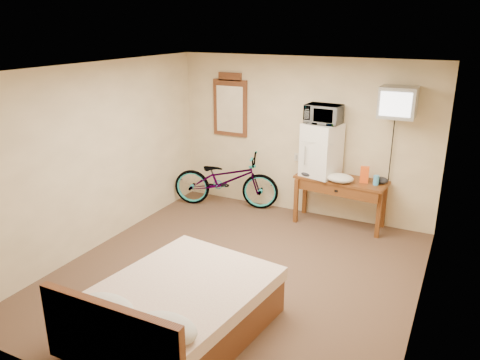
% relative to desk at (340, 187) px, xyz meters
% --- Properties ---
extents(room, '(4.60, 4.64, 2.50)m').
position_rel_desk_xyz_m(room, '(-0.73, -2.00, 0.62)').
color(room, '#4E3727').
rests_on(room, ground).
extents(desk, '(1.40, 0.65, 0.75)m').
position_rel_desk_xyz_m(desk, '(0.00, 0.00, 0.00)').
color(desk, brown).
rests_on(desk, floor).
extents(mini_fridge, '(0.60, 0.59, 0.81)m').
position_rel_desk_xyz_m(mini_fridge, '(-0.33, 0.04, 0.52)').
color(mini_fridge, white).
rests_on(mini_fridge, desk).
extents(microwave, '(0.53, 0.38, 0.28)m').
position_rel_desk_xyz_m(microwave, '(-0.33, 0.04, 1.07)').
color(microwave, white).
rests_on(microwave, mini_fridge).
extents(snack_bag, '(0.13, 0.09, 0.24)m').
position_rel_desk_xyz_m(snack_bag, '(0.34, 0.00, 0.24)').
color(snack_bag, '#F75416').
rests_on(snack_bag, desk).
extents(blue_cup, '(0.08, 0.08, 0.14)m').
position_rel_desk_xyz_m(blue_cup, '(0.52, -0.03, 0.19)').
color(blue_cup, '#42A4E1').
rests_on(blue_cup, desk).
extents(cloth_cream, '(0.40, 0.31, 0.12)m').
position_rel_desk_xyz_m(cloth_cream, '(0.02, -0.14, 0.18)').
color(cloth_cream, beige).
rests_on(cloth_cream, desk).
extents(cloth_dark_a, '(0.25, 0.19, 0.09)m').
position_rel_desk_xyz_m(cloth_dark_a, '(-0.47, -0.09, 0.17)').
color(cloth_dark_a, black).
rests_on(cloth_dark_a, desk).
extents(cloth_dark_b, '(0.21, 0.17, 0.09)m').
position_rel_desk_xyz_m(cloth_dark_b, '(0.57, 0.08, 0.17)').
color(cloth_dark_b, black).
rests_on(cloth_dark_b, desk).
extents(crt_television, '(0.49, 0.58, 0.42)m').
position_rel_desk_xyz_m(crt_television, '(0.70, 0.02, 1.32)').
color(crt_television, black).
rests_on(crt_television, room).
extents(wall_mirror, '(0.62, 0.04, 1.05)m').
position_rel_desk_xyz_m(wall_mirror, '(-2.00, 0.27, 1.03)').
color(wall_mirror, brown).
rests_on(wall_mirror, room).
extents(bicycle, '(1.89, 1.08, 0.94)m').
position_rel_desk_xyz_m(bicycle, '(-1.93, -0.05, -0.16)').
color(bicycle, black).
rests_on(bicycle, floor).
extents(bed, '(1.65, 2.05, 0.90)m').
position_rel_desk_xyz_m(bed, '(-0.72, -3.38, -0.33)').
color(bed, brown).
rests_on(bed, floor).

